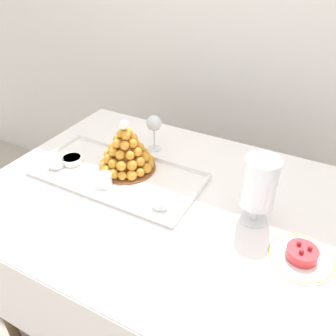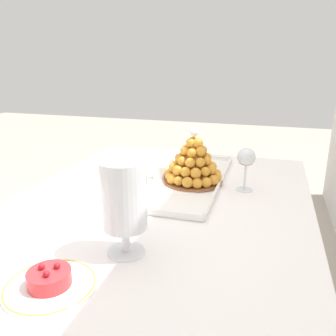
# 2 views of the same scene
# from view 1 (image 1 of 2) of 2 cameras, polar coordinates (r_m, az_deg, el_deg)

# --- Properties ---
(ground_plane) EXTENTS (12.00, 12.00, 0.00)m
(ground_plane) POSITION_cam_1_polar(r_m,az_deg,el_deg) (1.90, -0.67, -23.48)
(ground_plane) COLOR #B2A899
(backdrop_wall) EXTENTS (4.80, 0.10, 2.50)m
(backdrop_wall) POSITION_cam_1_polar(r_m,az_deg,el_deg) (1.93, 13.72, 22.50)
(backdrop_wall) COLOR silver
(backdrop_wall) RESTS_ON ground_plane
(buffet_table) EXTENTS (1.33, 1.01, 0.80)m
(buffet_table) POSITION_cam_1_polar(r_m,az_deg,el_deg) (1.38, -0.86, -8.01)
(buffet_table) COLOR brown
(buffet_table) RESTS_ON ground_plane
(serving_tray) EXTENTS (0.67, 0.33, 0.02)m
(serving_tray) POSITION_cam_1_polar(r_m,az_deg,el_deg) (1.41, -8.17, -1.13)
(serving_tray) COLOR white
(serving_tray) RESTS_ON buffet_table
(croquembouche) EXTENTS (0.23, 0.23, 0.21)m
(croquembouche) POSITION_cam_1_polar(r_m,az_deg,el_deg) (1.40, -6.76, 2.60)
(croquembouche) COLOR brown
(croquembouche) RESTS_ON serving_tray
(dessert_cup_left) EXTENTS (0.06, 0.06, 0.05)m
(dessert_cup_left) POSITION_cam_1_polar(r_m,az_deg,el_deg) (1.50, -17.59, 0.92)
(dessert_cup_left) COLOR silver
(dessert_cup_left) RESTS_ON serving_tray
(dessert_cup_mid_left) EXTENTS (0.06, 0.06, 0.05)m
(dessert_cup_mid_left) POSITION_cam_1_polar(r_m,az_deg,el_deg) (1.34, -10.25, -1.99)
(dessert_cup_mid_left) COLOR silver
(dessert_cup_mid_left) RESTS_ON serving_tray
(dessert_cup_centre) EXTENTS (0.06, 0.06, 0.05)m
(dessert_cup_centre) POSITION_cam_1_polar(r_m,az_deg,el_deg) (1.22, -1.15, -5.35)
(dessert_cup_centre) COLOR silver
(dessert_cup_centre) RESTS_ON serving_tray
(creme_brulee_ramekin) EXTENTS (0.08, 0.08, 0.02)m
(creme_brulee_ramekin) POSITION_cam_1_polar(r_m,az_deg,el_deg) (1.51, -15.14, 1.39)
(creme_brulee_ramekin) COLOR white
(creme_brulee_ramekin) RESTS_ON serving_tray
(macaron_goblet) EXTENTS (0.11, 0.11, 0.24)m
(macaron_goblet) POSITION_cam_1_polar(r_m,az_deg,el_deg) (1.14, 14.56, -2.50)
(macaron_goblet) COLOR white
(macaron_goblet) RESTS_ON buffet_table
(fruit_tart_plate) EXTENTS (0.20, 0.20, 0.05)m
(fruit_tart_plate) POSITION_cam_1_polar(r_m,az_deg,el_deg) (1.14, 20.70, -13.10)
(fruit_tart_plate) COLOR white
(fruit_tart_plate) RESTS_ON buffet_table
(wine_glass) EXTENTS (0.07, 0.07, 0.16)m
(wine_glass) POSITION_cam_1_polar(r_m,az_deg,el_deg) (1.52, -2.28, 7.02)
(wine_glass) COLOR silver
(wine_glass) RESTS_ON buffet_table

